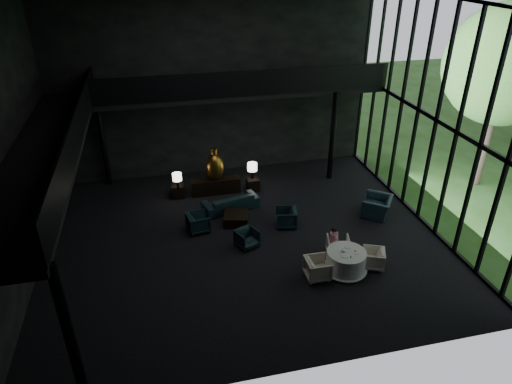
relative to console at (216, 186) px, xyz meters
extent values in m
cube|color=black|center=(0.49, -3.71, -0.33)|extent=(14.00, 12.00, 0.02)
cube|color=black|center=(0.49, -3.71, 7.67)|extent=(14.00, 12.00, 0.02)
cube|color=black|center=(0.49, 2.29, 3.67)|extent=(14.00, 0.04, 8.00)
cube|color=black|center=(0.49, -9.71, 3.67)|extent=(14.00, 0.04, 8.00)
cube|color=black|center=(-6.51, -3.71, 3.67)|extent=(0.04, 12.00, 8.00)
cube|color=black|center=(-5.51, -3.71, 3.67)|extent=(2.00, 12.00, 0.25)
cube|color=black|center=(1.49, 1.29, 3.67)|extent=(12.00, 2.00, 0.25)
cube|color=black|center=(-4.51, -3.71, 4.27)|extent=(0.06, 12.00, 1.00)
cube|color=black|center=(1.49, 0.29, 4.27)|extent=(12.00, 0.06, 1.00)
cylinder|color=black|center=(-4.51, -9.41, 1.67)|extent=(0.24, 0.24, 4.00)
cylinder|color=black|center=(-4.51, 1.99, 1.67)|extent=(0.24, 0.24, 4.00)
cylinder|color=black|center=(5.29, 0.29, 1.67)|extent=(0.24, 0.24, 4.00)
cylinder|color=#382D23|center=(11.49, -1.71, 2.12)|extent=(0.36, 0.36, 4.90)
sphere|color=#2B5E21|center=(11.49, -1.71, 4.92)|extent=(4.80, 4.80, 4.80)
cube|color=black|center=(0.00, 0.00, 0.00)|extent=(2.09, 0.47, 0.66)
ellipsoid|color=#A0743A|center=(0.00, 0.01, 0.92)|extent=(0.76, 0.76, 1.17)
cylinder|color=#A0743A|center=(0.00, 0.01, 1.62)|extent=(0.26, 0.26, 0.24)
cube|color=black|center=(-1.60, 0.03, -0.05)|extent=(0.52, 0.52, 0.57)
cylinder|color=black|center=(-1.60, -0.21, 0.41)|extent=(0.12, 0.12, 0.34)
cylinder|color=white|center=(-1.60, -0.21, 0.73)|extent=(0.38, 0.38, 0.31)
cube|color=black|center=(1.60, -0.12, -0.06)|extent=(0.50, 0.50, 0.55)
cylinder|color=black|center=(1.60, -0.03, 0.40)|extent=(0.13, 0.13, 0.37)
cylinder|color=white|center=(1.60, -0.03, 0.75)|extent=(0.42, 0.42, 0.34)
imported|color=black|center=(0.38, -1.49, 0.14)|extent=(2.53, 1.28, 0.95)
imported|color=#162933|center=(-1.07, -2.76, 0.06)|extent=(0.84, 0.88, 0.79)
imported|color=black|center=(2.20, -3.17, 0.06)|extent=(0.86, 0.90, 0.79)
imported|color=black|center=(0.48, -4.14, 0.00)|extent=(0.83, 0.81, 0.66)
imported|color=#182D35|center=(5.91, -3.22, 0.23)|extent=(1.44, 1.54, 1.13)
cube|color=black|center=(0.39, -2.56, -0.13)|extent=(1.10, 1.10, 0.40)
cylinder|color=white|center=(3.32, -6.24, 0.04)|extent=(1.27, 1.27, 0.75)
cone|color=white|center=(3.32, -6.24, -0.28)|extent=(1.44, 1.44, 0.10)
imported|color=beige|center=(3.40, -5.38, 0.04)|extent=(0.88, 0.85, 0.75)
imported|color=beige|center=(4.29, -6.23, 0.00)|extent=(0.81, 0.83, 0.66)
imported|color=beige|center=(2.32, -6.35, 0.07)|extent=(0.73, 0.78, 0.80)
cylinder|color=#F0ACD4|center=(3.26, -5.27, 0.32)|extent=(0.29, 0.29, 0.41)
sphere|color=#D8A884|center=(3.26, -5.27, 0.63)|extent=(0.20, 0.20, 0.20)
ellipsoid|color=black|center=(3.26, -5.27, 0.66)|extent=(0.21, 0.21, 0.14)
cylinder|color=white|center=(3.16, -6.42, 0.43)|extent=(0.31, 0.31, 0.02)
cylinder|color=white|center=(3.44, -6.01, 0.42)|extent=(0.25, 0.25, 0.01)
cylinder|color=white|center=(3.59, -6.37, 0.42)|extent=(0.16, 0.16, 0.01)
cylinder|color=white|center=(3.59, -6.27, 0.46)|extent=(0.09, 0.09, 0.05)
ellipsoid|color=white|center=(3.22, -6.20, 0.46)|extent=(0.15, 0.15, 0.08)
cylinder|color=#99999E|center=(3.32, -6.54, 0.45)|extent=(0.06, 0.06, 0.06)
camera|label=1|loc=(-2.23, -17.18, 9.11)|focal=32.00mm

